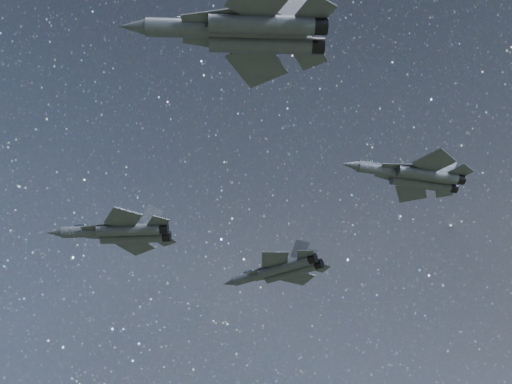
# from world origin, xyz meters

# --- Properties ---
(jet_lead) EXTENTS (17.28, 12.15, 4.37)m
(jet_lead) POSITION_xyz_m (-20.40, 5.41, 156.34)
(jet_lead) COLOR #32363F
(jet_left) EXTENTS (16.25, 10.68, 4.17)m
(jet_left) POSITION_xyz_m (-0.65, 16.32, 155.02)
(jet_left) COLOR #32363F
(jet_right) EXTENTS (18.98, 13.11, 4.76)m
(jet_right) POSITION_xyz_m (0.70, -24.69, 156.80)
(jet_right) COLOR #32363F
(jet_slot) EXTENTS (16.05, 10.65, 4.09)m
(jet_slot) POSITION_xyz_m (17.51, 2.13, 159.26)
(jet_slot) COLOR #32363F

